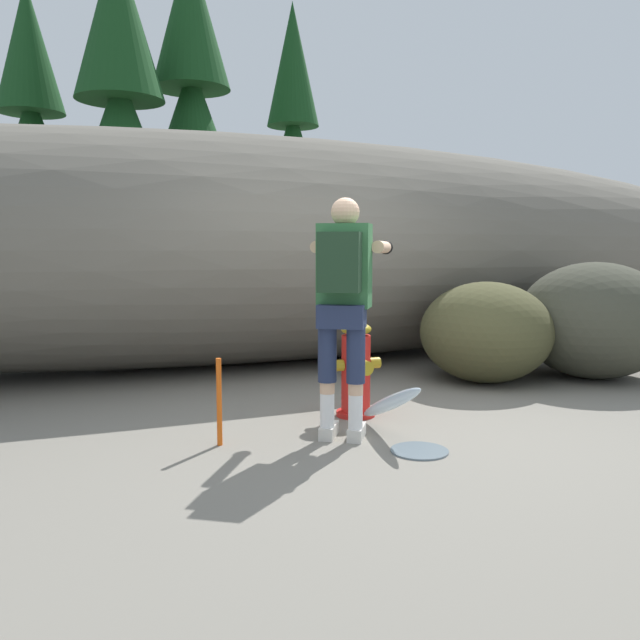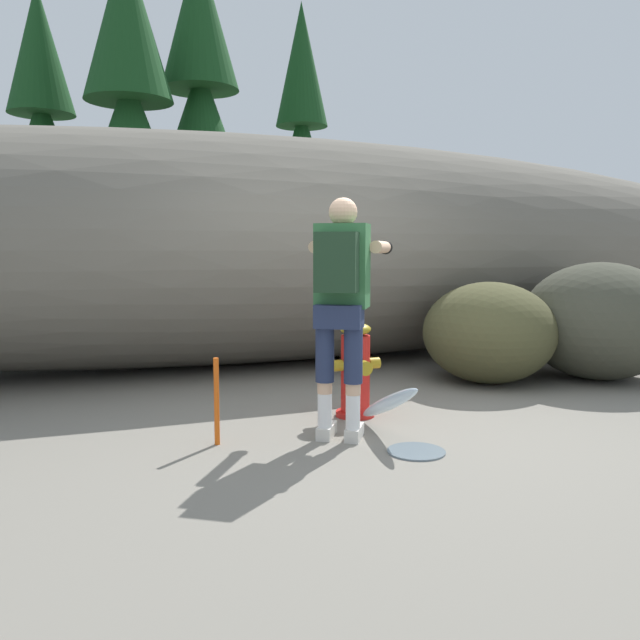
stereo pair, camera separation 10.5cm
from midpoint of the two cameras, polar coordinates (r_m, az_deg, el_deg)
ground_plane at (r=4.88m, az=5.70°, el=-9.72°), size 56.00×56.00×0.04m
dirt_embankment at (r=7.63m, az=-4.82°, el=6.20°), size 16.66×3.20×2.63m
fire_hydrant at (r=5.09m, az=3.79°, el=-4.53°), size 0.41×0.36×0.80m
hydrant_water_jet at (r=4.57m, az=7.15°, el=-8.03°), size 0.38×1.04×0.46m
utility_worker at (r=4.45m, az=2.64°, el=2.93°), size 0.87×1.02×1.68m
boulder_large at (r=7.14m, az=24.04°, el=-0.07°), size 2.11×2.11×1.20m
boulder_mid at (r=6.58m, az=15.31°, el=-1.08°), size 1.79×1.77×1.01m
pine_tree_far_left at (r=14.74m, az=-23.32°, el=14.80°), size 2.06×2.06×6.67m
pine_tree_left at (r=13.18m, az=-16.38°, el=16.09°), size 2.57×2.57×7.07m
pine_tree_center at (r=14.43m, az=-10.37°, el=17.58°), size 2.51×2.51×7.65m
pine_tree_right at (r=15.59m, az=-1.44°, el=15.16°), size 1.88×1.88×7.03m
survey_stake at (r=4.42m, az=-8.55°, el=-7.20°), size 0.04×0.04×0.60m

